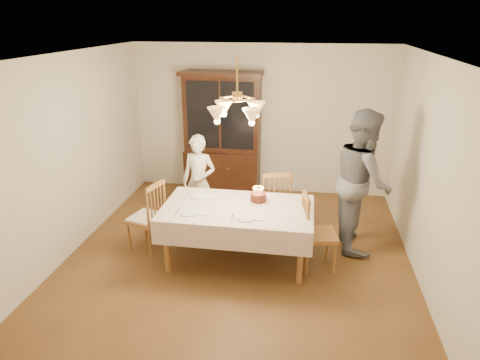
% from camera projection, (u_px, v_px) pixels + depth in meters
% --- Properties ---
extents(ground, '(5.00, 5.00, 0.00)m').
position_uv_depth(ground, '(238.00, 259.00, 5.67)').
color(ground, '#573618').
rests_on(ground, ground).
extents(room_shell, '(5.00, 5.00, 5.00)m').
position_uv_depth(room_shell, '(237.00, 144.00, 5.10)').
color(room_shell, white).
rests_on(room_shell, ground).
extents(dining_table, '(1.90, 1.10, 0.76)m').
position_uv_depth(dining_table, '(237.00, 213.00, 5.42)').
color(dining_table, brown).
rests_on(dining_table, ground).
extents(china_hutch, '(1.38, 0.54, 2.16)m').
position_uv_depth(china_hutch, '(222.00, 137.00, 7.47)').
color(china_hutch, black).
rests_on(china_hutch, ground).
extents(chair_far_side, '(0.52, 0.51, 1.00)m').
position_uv_depth(chair_far_side, '(275.00, 205.00, 6.22)').
color(chair_far_side, brown).
rests_on(chair_far_side, ground).
extents(chair_left_end, '(0.52, 0.54, 1.00)m').
position_uv_depth(chair_left_end, '(147.00, 219.00, 5.76)').
color(chair_left_end, brown).
rests_on(chair_left_end, ground).
extents(chair_right_end, '(0.50, 0.51, 1.00)m').
position_uv_depth(chair_right_end, '(318.00, 235.00, 5.36)').
color(chair_right_end, brown).
rests_on(chair_right_end, ground).
extents(elderly_woman, '(0.56, 0.41, 1.42)m').
position_uv_depth(elderly_woman, '(199.00, 182.00, 6.35)').
color(elderly_woman, white).
rests_on(elderly_woman, ground).
extents(adult_in_grey, '(0.82, 1.01, 1.92)m').
position_uv_depth(adult_in_grey, '(362.00, 180.00, 5.71)').
color(adult_in_grey, slate).
rests_on(adult_in_grey, ground).
extents(birthday_cake, '(0.30, 0.30, 0.21)m').
position_uv_depth(birthday_cake, '(258.00, 198.00, 5.52)').
color(birthday_cake, white).
rests_on(birthday_cake, dining_table).
extents(place_setting_near_left, '(0.39, 0.24, 0.02)m').
position_uv_depth(place_setting_near_left, '(191.00, 213.00, 5.23)').
color(place_setting_near_left, white).
rests_on(place_setting_near_left, dining_table).
extents(place_setting_near_right, '(0.40, 0.25, 0.02)m').
position_uv_depth(place_setting_near_right, '(247.00, 218.00, 5.10)').
color(place_setting_near_right, white).
rests_on(place_setting_near_right, dining_table).
extents(place_setting_far_left, '(0.42, 0.27, 0.02)m').
position_uv_depth(place_setting_far_left, '(201.00, 196.00, 5.71)').
color(place_setting_far_left, white).
rests_on(place_setting_far_left, dining_table).
extents(chandelier, '(0.62, 0.62, 0.73)m').
position_uv_depth(chandelier, '(237.00, 112.00, 4.96)').
color(chandelier, '#BF8C3F').
rests_on(chandelier, ground).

